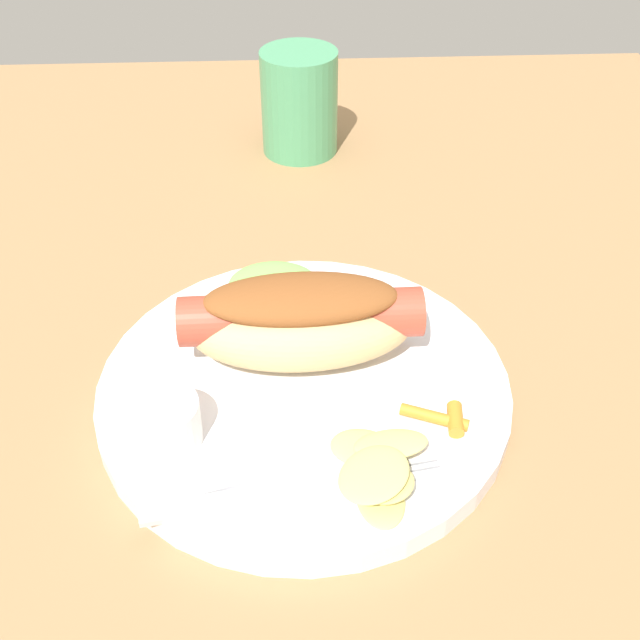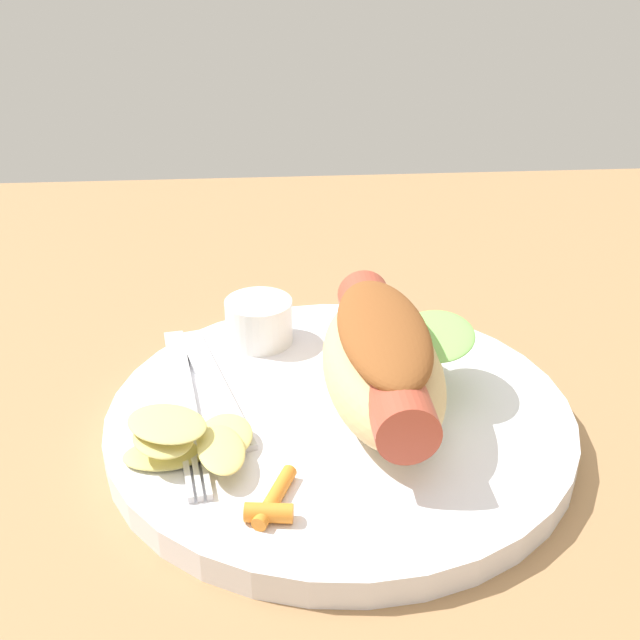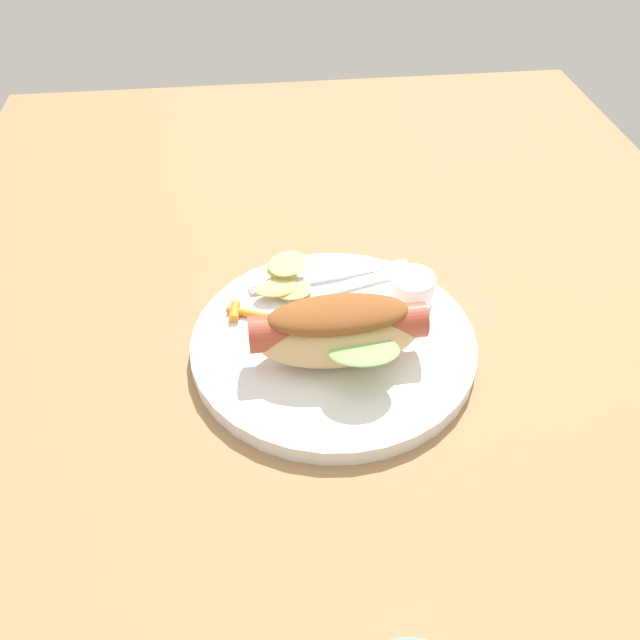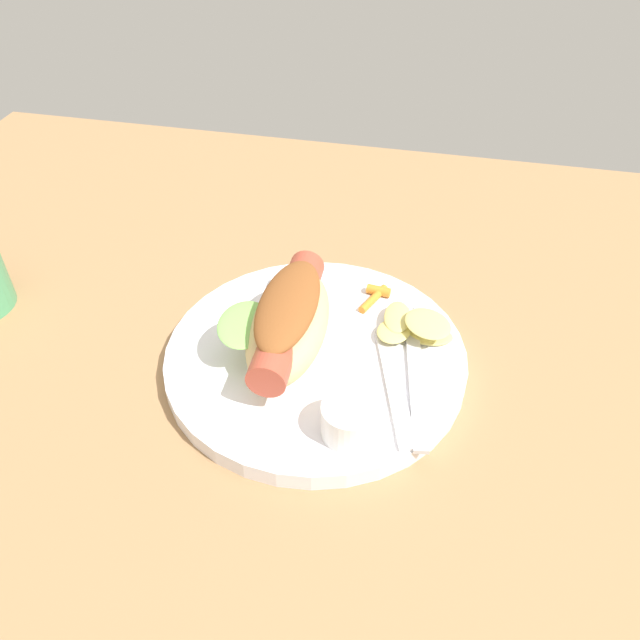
# 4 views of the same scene
# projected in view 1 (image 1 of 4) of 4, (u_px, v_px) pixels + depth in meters

# --- Properties ---
(ground_plane) EXTENTS (1.20, 0.90, 0.02)m
(ground_plane) POSITION_uv_depth(u_px,v_px,m) (277.00, 440.00, 0.49)
(ground_plane) COLOR #9E754C
(plate) EXTENTS (0.26, 0.26, 0.02)m
(plate) POSITION_uv_depth(u_px,v_px,m) (304.00, 390.00, 0.50)
(plate) COLOR white
(plate) RESTS_ON ground_plane
(hot_dog) EXTENTS (0.09, 0.15, 0.06)m
(hot_dog) POSITION_uv_depth(u_px,v_px,m) (301.00, 319.00, 0.49)
(hot_dog) COLOR #DBB77A
(hot_dog) RESTS_ON plate
(sauce_ramekin) EXTENTS (0.04, 0.04, 0.03)m
(sauce_ramekin) POSITION_uv_depth(u_px,v_px,m) (164.00, 422.00, 0.45)
(sauce_ramekin) COLOR white
(sauce_ramekin) RESTS_ON plate
(fork) EXTENTS (0.04, 0.17, 0.00)m
(fork) POSITION_uv_depth(u_px,v_px,m) (287.00, 491.00, 0.43)
(fork) COLOR silver
(fork) RESTS_ON plate
(knife) EXTENTS (0.05, 0.13, 0.00)m
(knife) POSITION_uv_depth(u_px,v_px,m) (260.00, 470.00, 0.44)
(knife) COLOR silver
(knife) RESTS_ON plate
(chips_pile) EXTENTS (0.07, 0.06, 0.02)m
(chips_pile) POSITION_uv_depth(u_px,v_px,m) (378.00, 469.00, 0.43)
(chips_pile) COLOR #D9CD73
(chips_pile) RESTS_ON plate
(carrot_garnish) EXTENTS (0.03, 0.04, 0.01)m
(carrot_garnish) POSITION_uv_depth(u_px,v_px,m) (444.00, 418.00, 0.46)
(carrot_garnish) COLOR orange
(carrot_garnish) RESTS_ON plate
(drinking_cup) EXTENTS (0.07, 0.07, 0.10)m
(drinking_cup) POSITION_uv_depth(u_px,v_px,m) (299.00, 103.00, 0.74)
(drinking_cup) COLOR #4C9E6B
(drinking_cup) RESTS_ON ground_plane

